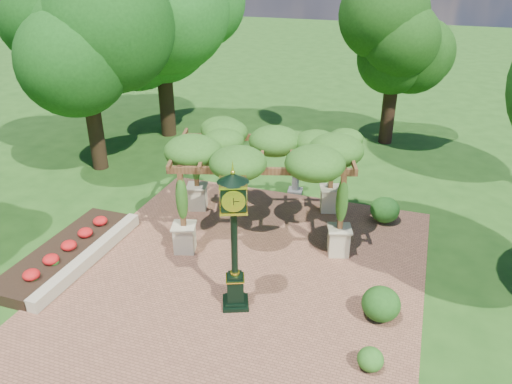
% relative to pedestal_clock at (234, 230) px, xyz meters
% --- Properties ---
extents(ground, '(120.00, 120.00, 0.00)m').
position_rel_pedestal_clock_xyz_m(ground, '(-0.27, -0.06, -2.33)').
color(ground, '#1E4714').
rests_on(ground, ground).
extents(brick_plaza, '(10.00, 12.00, 0.04)m').
position_rel_pedestal_clock_xyz_m(brick_plaza, '(-0.27, 0.94, -2.31)').
color(brick_plaza, brown).
rests_on(brick_plaza, ground).
extents(border_wall, '(0.35, 5.00, 0.40)m').
position_rel_pedestal_clock_xyz_m(border_wall, '(-4.87, 0.44, -2.13)').
color(border_wall, '#C6B793').
rests_on(border_wall, ground).
extents(flower_bed, '(1.50, 5.00, 0.36)m').
position_rel_pedestal_clock_xyz_m(flower_bed, '(-5.77, 0.44, -2.15)').
color(flower_bed, red).
rests_on(flower_bed, ground).
extents(pedestal_clock, '(1.00, 1.00, 3.89)m').
position_rel_pedestal_clock_xyz_m(pedestal_clock, '(0.00, 0.00, 0.00)').
color(pedestal_clock, black).
rests_on(pedestal_clock, brick_plaza).
extents(pergola, '(6.28, 4.90, 3.47)m').
position_rel_pedestal_clock_xyz_m(pergola, '(-0.60, 4.04, 0.52)').
color(pergola, beige).
rests_on(pergola, brick_plaza).
extents(sundial, '(0.61, 0.61, 0.99)m').
position_rel_pedestal_clock_xyz_m(sundial, '(-0.31, 7.24, -1.90)').
color(sundial, gray).
rests_on(sundial, ground).
extents(shrub_front, '(0.63, 0.63, 0.54)m').
position_rel_pedestal_clock_xyz_m(shrub_front, '(3.66, -1.11, -2.02)').
color(shrub_front, '#275D1A').
rests_on(shrub_front, brick_plaza).
extents(shrub_mid, '(1.12, 1.12, 0.88)m').
position_rel_pedestal_clock_xyz_m(shrub_mid, '(3.67, 0.71, -1.85)').
color(shrub_mid, '#1B4814').
rests_on(shrub_mid, brick_plaza).
extents(shrub_back, '(1.21, 1.21, 0.89)m').
position_rel_pedestal_clock_xyz_m(shrub_back, '(3.22, 5.90, -1.85)').
color(shrub_back, '#286A1E').
rests_on(shrub_back, brick_plaza).
extents(tree_west_near, '(4.74, 4.74, 7.54)m').
position_rel_pedestal_clock_xyz_m(tree_west_near, '(-8.92, 6.82, 2.85)').
color(tree_west_near, '#312113').
rests_on(tree_west_near, ground).
extents(tree_west_far, '(5.19, 5.19, 8.02)m').
position_rel_pedestal_clock_xyz_m(tree_west_far, '(-8.17, 11.64, 3.18)').
color(tree_west_far, black).
rests_on(tree_west_far, ground).
extents(tree_north, '(3.80, 3.80, 7.10)m').
position_rel_pedestal_clock_xyz_m(tree_north, '(2.40, 14.11, 2.53)').
color(tree_north, black).
rests_on(tree_north, ground).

